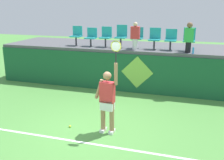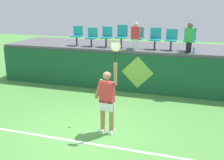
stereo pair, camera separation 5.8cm
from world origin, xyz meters
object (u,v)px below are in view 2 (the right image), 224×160
object	(u,v)px
stadium_chair_0	(77,35)
stadium_chair_7	(190,38)
water_bottle	(194,51)
spectator_0	(136,36)
stadium_chair_2	(107,36)
stadium_chair_6	(171,38)
tennis_player	(107,99)
stadium_chair_5	(155,38)
stadium_chair_4	(138,37)
spectator_1	(189,37)
tennis_ball	(70,126)
stadium_chair_3	(122,35)
stadium_chair_1	(92,36)

from	to	relation	value
stadium_chair_0	stadium_chair_7	distance (m)	4.72
water_bottle	spectator_0	world-z (taller)	spectator_0
stadium_chair_2	stadium_chair_6	size ratio (longest dim) A/B	1.03
tennis_player	stadium_chair_5	world-z (taller)	tennis_player
spectator_0	stadium_chair_0	bearing A→B (deg)	171.60
stadium_chair_4	stadium_chair_5	distance (m)	0.71
water_bottle	spectator_1	size ratio (longest dim) A/B	0.21
water_bottle	stadium_chair_0	world-z (taller)	stadium_chair_0
tennis_ball	stadium_chair_5	distance (m)	5.16
stadium_chair_3	stadium_chair_7	world-z (taller)	stadium_chair_3
stadium_chair_4	stadium_chair_1	bearing A→B (deg)	-180.00
stadium_chair_0	stadium_chair_1	size ratio (longest dim) A/B	1.07
stadium_chair_7	spectator_0	size ratio (longest dim) A/B	0.82
stadium_chair_6	spectator_0	world-z (taller)	spectator_0
spectator_0	stadium_chair_7	bearing A→B (deg)	11.28
tennis_player	stadium_chair_3	xyz separation A→B (m)	(-0.83, 4.37, 1.20)
stadium_chair_7	stadium_chair_4	bearing A→B (deg)	-179.78
stadium_chair_1	stadium_chair_6	size ratio (longest dim) A/B	0.96
tennis_player	stadium_chair_7	distance (m)	4.89
stadium_chair_3	stadium_chair_7	xyz separation A→B (m)	(2.71, 0.00, -0.04)
stadium_chair_1	stadium_chair_4	world-z (taller)	stadium_chair_4
tennis_ball	water_bottle	distance (m)	5.24
tennis_ball	water_bottle	bearing A→B (deg)	49.76
stadium_chair_0	spectator_1	distance (m)	4.74
stadium_chair_0	spectator_0	world-z (taller)	spectator_0
stadium_chair_4	spectator_0	bearing A→B (deg)	-90.00
stadium_chair_2	stadium_chair_4	world-z (taller)	stadium_chair_4
stadium_chair_0	spectator_0	distance (m)	2.72
stadium_chair_7	spectator_1	xyz separation A→B (m)	(0.00, -0.45, 0.11)
stadium_chair_2	spectator_1	distance (m)	3.40
stadium_chair_7	spectator_0	world-z (taller)	spectator_0
stadium_chair_1	tennis_ball	bearing A→B (deg)	-76.78
water_bottle	stadium_chair_5	bearing A→B (deg)	157.15
stadium_chair_6	spectator_0	size ratio (longest dim) A/B	0.75
water_bottle	spectator_0	distance (m)	2.28
water_bottle	stadium_chair_7	bearing A→B (deg)	106.55
stadium_chair_0	stadium_chair_4	size ratio (longest dim) A/B	0.98
spectator_0	spectator_1	distance (m)	2.03
stadium_chair_6	spectator_0	bearing A→B (deg)	-163.52
stadium_chair_0	stadium_chair_5	world-z (taller)	stadium_chair_5
stadium_chair_6	stadium_chair_7	distance (m)	0.69
stadium_chair_1	stadium_chair_0	bearing A→B (deg)	-179.99
tennis_player	stadium_chair_4	size ratio (longest dim) A/B	3.02
water_bottle	stadium_chair_6	distance (m)	1.13
stadium_chair_2	spectator_0	world-z (taller)	spectator_0
tennis_player	stadium_chair_0	size ratio (longest dim) A/B	3.07
tennis_player	stadium_chair_6	xyz separation A→B (m)	(1.18, 4.36, 1.14)
stadium_chair_6	stadium_chair_7	world-z (taller)	stadium_chair_7
stadium_chair_5	water_bottle	bearing A→B (deg)	-22.85
tennis_ball	stadium_chair_1	xyz separation A→B (m)	(-1.03, 4.40, 2.05)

